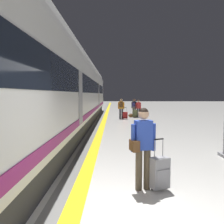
# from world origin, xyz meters

# --- Properties ---
(safety_line_strip) EXTENTS (0.36, 80.00, 0.01)m
(safety_line_strip) POSITION_xyz_m (-0.88, 10.00, 0.00)
(safety_line_strip) COLOR yellow
(safety_line_strip) RESTS_ON ground
(tactile_edge_band) EXTENTS (0.52, 80.00, 0.01)m
(tactile_edge_band) POSITION_xyz_m (-1.16, 10.00, 0.00)
(tactile_edge_band) COLOR slate
(tactile_edge_band) RESTS_ON ground
(high_speed_train) EXTENTS (2.94, 32.38, 4.97)m
(high_speed_train) POSITION_xyz_m (-2.88, 10.23, 2.50)
(high_speed_train) COLOR #38383D
(high_speed_train) RESTS_ON ground
(traveller_foreground) EXTENTS (0.57, 0.38, 1.75)m
(traveller_foreground) POSITION_xyz_m (0.45, 1.30, 1.01)
(traveller_foreground) COLOR brown
(traveller_foreground) RESTS_ON ground
(rolling_suitcase_foreground) EXTENTS (0.44, 0.36, 1.10)m
(rolling_suitcase_foreground) POSITION_xyz_m (0.81, 1.25, 0.38)
(rolling_suitcase_foreground) COLOR #9E9EA3
(rolling_suitcase_foreground) RESTS_ON ground
(passenger_near) EXTENTS (0.52, 0.35, 1.69)m
(passenger_near) POSITION_xyz_m (0.48, 15.07, 1.00)
(passenger_near) COLOR #383842
(passenger_near) RESTS_ON ground
(suitcase_near) EXTENTS (0.41, 0.28, 0.97)m
(suitcase_near) POSITION_xyz_m (0.81, 14.83, 0.32)
(suitcase_near) COLOR #A51E1E
(suitcase_near) RESTS_ON ground
(passenger_mid) EXTENTS (0.49, 0.39, 1.64)m
(passenger_mid) POSITION_xyz_m (1.69, 16.60, 0.97)
(passenger_mid) COLOR brown
(passenger_mid) RESTS_ON ground
(duffel_bag_mid) EXTENTS (0.44, 0.26, 0.36)m
(duffel_bag_mid) POSITION_xyz_m (1.37, 16.28, 0.15)
(duffel_bag_mid) COLOR brown
(duffel_bag_mid) RESTS_ON ground
(passenger_far) EXTENTS (0.47, 0.26, 1.56)m
(passenger_far) POSITION_xyz_m (2.04, 16.32, 0.91)
(passenger_far) COLOR #383842
(passenger_far) RESTS_ON ground
(suitcase_far) EXTENTS (0.41, 0.29, 1.05)m
(suitcase_far) POSITION_xyz_m (1.72, 16.07, 0.36)
(suitcase_far) COLOR #596038
(suitcase_far) RESTS_ON ground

